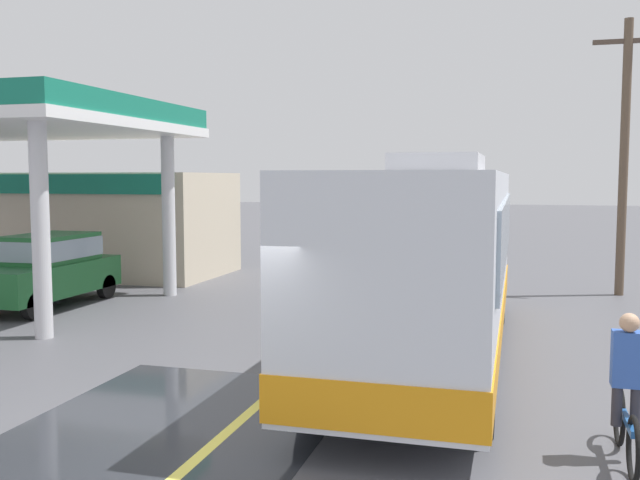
{
  "coord_description": "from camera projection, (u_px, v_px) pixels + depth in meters",
  "views": [
    {
      "loc": [
        3.5,
        -7.88,
        3.25
      ],
      "look_at": [
        -1.5,
        10.0,
        1.6
      ],
      "focal_mm": 39.59,
      "sensor_mm": 36.0,
      "label": 1
    }
  ],
  "objects": [
    {
      "name": "coach_bus_main",
      "position": [
        432.0,
        262.0,
        12.75
      ],
      "size": [
        2.6,
        11.04,
        3.69
      ],
      "color": "silver",
      "rests_on": "ground"
    },
    {
      "name": "utility_pole_roadside",
      "position": [
        624.0,
        152.0,
        19.21
      ],
      "size": [
        1.8,
        0.24,
        7.51
      ],
      "color": "brown",
      "rests_on": "ground"
    },
    {
      "name": "ground",
      "position": [
        424.0,
        260.0,
        27.98
      ],
      "size": [
        120.0,
        120.0,
        0.0
      ],
      "primitive_type": "plane",
      "color": "#4C4C51"
    },
    {
      "name": "minibus_opposing_lane",
      "position": [
        374.0,
        218.0,
        30.84
      ],
      "size": [
        2.04,
        6.13,
        2.44
      ],
      "color": "teal",
      "rests_on": "ground"
    },
    {
      "name": "wet_puddle_patch",
      "position": [
        176.0,
        425.0,
        9.27
      ],
      "size": [
        3.97,
        5.11,
        0.01
      ],
      "primitive_type": "cube",
      "color": "#26282D",
      "rests_on": "ground"
    },
    {
      "name": "pedestrian_near_pump",
      "position": [
        53.0,
        267.0,
        18.22
      ],
      "size": [
        0.55,
        0.22,
        1.66
      ],
      "color": "#33333F",
      "rests_on": "ground"
    },
    {
      "name": "car_at_pump",
      "position": [
        48.0,
        266.0,
        17.77
      ],
      "size": [
        1.7,
        4.2,
        1.82
      ],
      "color": "#1E602D",
      "rests_on": "ground"
    },
    {
      "name": "cyclist_on_shoulder",
      "position": [
        627.0,
        394.0,
        8.04
      ],
      "size": [
        0.34,
        1.82,
        1.72
      ],
      "color": "black",
      "rests_on": "ground"
    },
    {
      "name": "lane_divider_stripe",
      "position": [
        405.0,
        276.0,
        23.18
      ],
      "size": [
        0.16,
        50.0,
        0.01
      ],
      "primitive_type": "cube",
      "color": "#D8CC4C",
      "rests_on": "ground"
    },
    {
      "name": "gas_station_roadside",
      "position": [
        83.0,
        198.0,
        21.69
      ],
      "size": [
        9.1,
        11.95,
        5.1
      ],
      "color": "#147259",
      "rests_on": "ground"
    }
  ]
}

